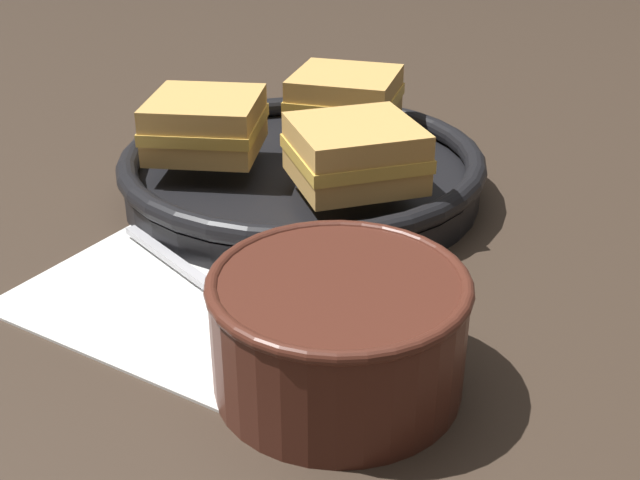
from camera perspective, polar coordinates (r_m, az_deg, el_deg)
The scene contains 8 objects.
ground_plane at distance 0.54m, azimuth -1.82°, elevation -4.39°, with size 4.00×4.00×0.00m, color #382B21.
napkin at distance 0.56m, azimuth -9.59°, elevation -3.61°, with size 0.22×0.19×0.00m.
soup_bowl at distance 0.45m, azimuth 1.31°, elevation -6.04°, with size 0.15×0.15×0.07m.
spoon at distance 0.55m, azimuth -7.68°, elevation -3.41°, with size 0.16×0.06×0.01m.
skillet at distance 0.69m, azimuth -1.27°, elevation 4.87°, with size 0.31×0.31×0.04m.
sandwich_near_left at distance 0.61m, azimuth 2.50°, elevation 6.20°, with size 0.13×0.13×0.05m.
sandwich_near_right at distance 0.74m, azimuth 1.81°, elevation 10.07°, with size 0.12×0.12×0.05m.
sandwich_far_left at distance 0.68m, azimuth -8.14°, elevation 8.16°, with size 0.12×0.13×0.05m.
Camera 1 is at (0.28, -0.36, 0.29)m, focal length 45.00 mm.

